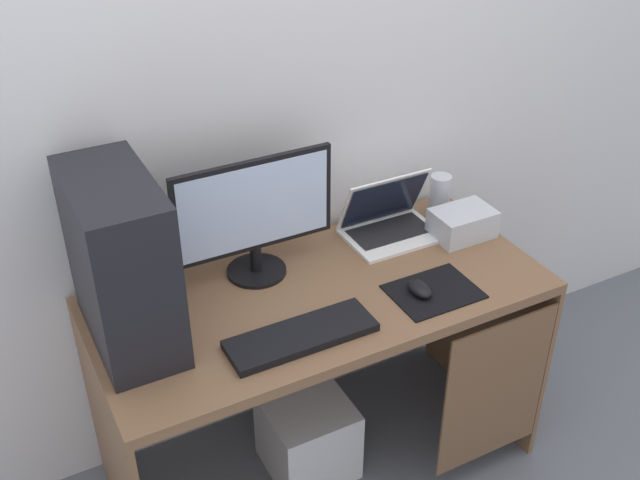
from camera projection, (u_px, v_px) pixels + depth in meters
name	position (u px, v px, depth m)	size (l,w,h in m)	color
ground_plane	(320.00, 460.00, 2.68)	(8.00, 8.00, 0.00)	slate
wall_back	(264.00, 73.00, 2.25)	(4.00, 0.05, 2.60)	silver
desk	(327.00, 331.00, 2.36)	(1.37, 0.64, 0.74)	brown
pc_tower	(121.00, 263.00, 1.98)	(0.21, 0.42, 0.48)	black
monitor	(255.00, 216.00, 2.24)	(0.50, 0.19, 0.39)	black
laptop	(389.00, 222.00, 2.53)	(0.31, 0.22, 0.21)	white
speaker	(440.00, 195.00, 2.63)	(0.07, 0.07, 0.14)	#B7BCC6
projector	(462.00, 223.00, 2.52)	(0.20, 0.14, 0.09)	#B7BCC6
keyboard	(301.00, 336.00, 2.08)	(0.42, 0.14, 0.02)	black
mousepad	(434.00, 292.00, 2.27)	(0.26, 0.20, 0.01)	black
mouse_left	(420.00, 289.00, 2.25)	(0.06, 0.10, 0.03)	black
subwoofer	(308.00, 436.00, 2.59)	(0.28, 0.28, 0.28)	silver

